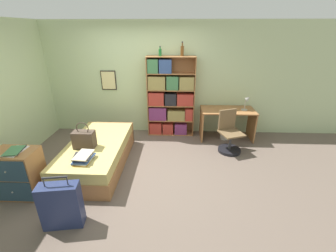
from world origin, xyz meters
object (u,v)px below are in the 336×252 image
(bottle_green, at_px, (160,52))
(desk_chair, at_px, (229,139))
(suitcase, at_px, (61,206))
(desk, at_px, (227,118))
(dresser, at_px, (19,173))
(book_stack_on_bed, at_px, (83,158))
(bottle_brown, at_px, (182,51))
(bed, at_px, (98,153))
(handbag, at_px, (84,139))
(waste_bin, at_px, (225,134))
(desk_lamp, at_px, (247,101))
(magazine_pile_on_dresser, at_px, (15,151))
(bookcase, at_px, (169,100))

(bottle_green, bearing_deg, desk_chair, -26.82)
(suitcase, relative_size, desk, 0.63)
(dresser, bearing_deg, suitcase, -32.11)
(book_stack_on_bed, distance_m, bottle_brown, 2.98)
(desk, xyz_separation_m, desk_chair, (-0.06, -0.62, -0.22))
(bed, xyz_separation_m, suitcase, (0.03, -1.46, 0.08))
(handbag, bearing_deg, bottle_green, 52.44)
(dresser, distance_m, waste_bin, 4.12)
(suitcase, height_order, desk_lamp, desk_lamp)
(book_stack_on_bed, xyz_separation_m, desk_chair, (2.58, 1.29, -0.25))
(handbag, xyz_separation_m, suitcase, (0.15, -1.27, -0.32))
(bottle_green, distance_m, desk_lamp, 2.20)
(handbag, bearing_deg, desk_lamp, 24.46)
(book_stack_on_bed, height_order, desk_lamp, desk_lamp)
(magazine_pile_on_dresser, height_order, bookcase, bookcase)
(suitcase, height_order, desk_chair, desk_chair)
(desk_lamp, bearing_deg, book_stack_on_bed, -148.01)
(dresser, xyz_separation_m, magazine_pile_on_dresser, (0.04, 0.00, 0.39))
(dresser, bearing_deg, waste_bin, 30.51)
(bottle_brown, bearing_deg, magazine_pile_on_dresser, -136.59)
(magazine_pile_on_dresser, bearing_deg, desk, 31.31)
(suitcase, xyz_separation_m, dresser, (-0.93, 0.59, 0.06))
(bookcase, height_order, bottle_brown, bottle_brown)
(bed, bearing_deg, suitcase, -88.99)
(waste_bin, bearing_deg, book_stack_on_bed, -144.62)
(bookcase, xyz_separation_m, desk_chair, (1.30, -0.79, -0.60))
(bed, xyz_separation_m, waste_bin, (2.63, 1.22, -0.11))
(bottle_green, bearing_deg, desk, -4.88)
(bottle_green, relative_size, desk_chair, 0.24)
(bed, distance_m, desk_chair, 2.68)
(book_stack_on_bed, bearing_deg, handbag, 108.04)
(dresser, height_order, bookcase, bookcase)
(magazine_pile_on_dresser, bearing_deg, bottle_brown, 43.41)
(bookcase, bearing_deg, desk, -7.03)
(book_stack_on_bed, distance_m, dresser, 0.97)
(handbag, relative_size, desk, 0.39)
(bed, xyz_separation_m, magazine_pile_on_dresser, (-0.87, -0.87, 0.54))
(handbag, distance_m, bottle_brown, 2.72)
(bookcase, xyz_separation_m, waste_bin, (1.33, -0.23, -0.75))
(handbag, xyz_separation_m, bottle_brown, (1.71, 1.64, 1.34))
(bed, relative_size, waste_bin, 8.04)
(book_stack_on_bed, height_order, waste_bin, book_stack_on_bed)
(bed, xyz_separation_m, bottle_brown, (1.58, 1.45, 1.74))
(handbag, xyz_separation_m, bookcase, (1.43, 1.64, 0.24))
(handbag, distance_m, bottle_green, 2.41)
(book_stack_on_bed, bearing_deg, desk, 36.01)
(desk_lamp, bearing_deg, desk, 176.41)
(desk, distance_m, waste_bin, 0.38)
(bottle_green, bearing_deg, bottle_brown, 4.92)
(desk, bearing_deg, waste_bin, -112.84)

